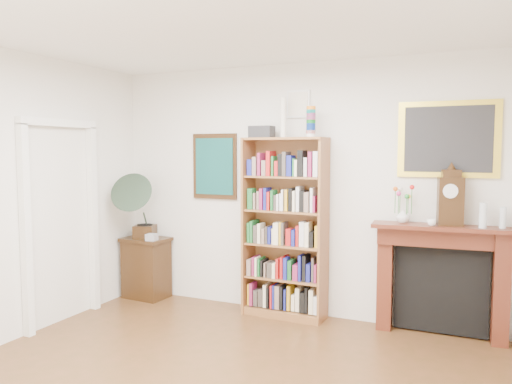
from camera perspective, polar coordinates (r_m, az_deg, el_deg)
room at (r=3.35m, az=-9.30°, el=-2.90°), size 4.51×5.01×2.81m
door_casing at (r=5.68m, az=-21.35°, el=-1.41°), size 0.08×1.02×2.17m
teal_poster at (r=5.99m, az=-4.74°, el=2.93°), size 0.58×0.04×0.78m
small_picture at (r=5.58m, az=4.86°, el=9.99°), size 0.26×0.04×0.30m
gilt_painting at (r=5.26m, az=21.08°, el=5.64°), size 0.95×0.04×0.75m
bookshelf at (r=5.49m, az=3.29°, el=-2.91°), size 0.92×0.36×2.28m
side_cabinet at (r=6.46m, az=-12.43°, el=-8.44°), size 0.58×0.44×0.75m
fireplace at (r=5.32m, az=20.38°, el=-8.43°), size 1.34×0.41×1.12m
gramophone at (r=6.25m, az=-13.40°, el=-1.11°), size 0.67×0.74×0.81m
cd_stack at (r=6.18m, az=-11.83°, el=-5.07°), size 0.14×0.14×0.08m
mantel_clock at (r=5.15m, az=21.34°, el=-0.72°), size 0.26×0.18×0.54m
flower_vase at (r=5.22m, az=16.45°, el=-2.64°), size 0.15×0.15×0.14m
teacup at (r=5.11m, az=19.44°, el=-3.30°), size 0.11×0.11×0.06m
bottle_left at (r=5.12m, az=24.52°, el=-2.45°), size 0.07×0.07×0.24m
bottle_right at (r=5.19m, az=26.37°, el=-2.65°), size 0.06×0.06×0.20m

